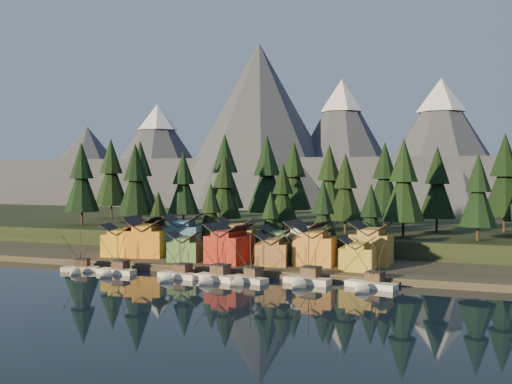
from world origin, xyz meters
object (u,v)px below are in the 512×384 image
(boat_1, at_px, (114,266))
(boat_3, at_px, (213,270))
(boat_6, at_px, (369,279))
(boat_5, at_px, (305,273))
(boat_0, at_px, (79,264))
(house_front_0, at_px, (120,239))
(boat_4, at_px, (246,272))
(boat_2, at_px, (175,269))
(house_back_0, at_px, (144,233))
(house_back_1, at_px, (183,233))
(house_front_1, at_px, (146,237))

(boat_1, height_order, boat_3, boat_3)
(boat_3, xyz_separation_m, boat_6, (31.96, 2.78, -0.40))
(boat_5, bearing_deg, boat_0, -165.00)
(boat_3, relative_size, boat_6, 1.05)
(house_front_0, bearing_deg, boat_1, -76.15)
(boat_0, distance_m, boat_4, 40.75)
(boat_2, height_order, boat_6, boat_6)
(boat_6, bearing_deg, boat_2, -158.98)
(boat_6, xyz_separation_m, house_back_0, (-64.04, 24.32, 4.36))
(boat_5, height_order, house_back_1, house_back_1)
(house_front_0, xyz_separation_m, house_back_0, (0.96, 10.27, 0.60))
(house_front_0, height_order, house_back_0, house_back_0)
(boat_5, height_order, house_front_1, house_front_1)
(boat_0, height_order, house_back_0, house_back_0)
(house_front_0, bearing_deg, boat_2, -48.74)
(boat_2, relative_size, house_front_0, 1.12)
(house_front_1, bearing_deg, boat_6, -27.79)
(boat_5, height_order, house_front_0, boat_5)
(boat_4, height_order, house_back_0, house_back_0)
(boat_1, height_order, boat_4, boat_4)
(house_front_1, bearing_deg, house_back_1, 33.86)
(boat_0, bearing_deg, boat_3, -17.17)
(boat_0, relative_size, boat_4, 0.93)
(boat_1, height_order, boat_5, boat_5)
(boat_3, distance_m, house_front_1, 32.17)
(boat_4, xyz_separation_m, house_back_1, (-26.52, 24.50, 4.68))
(boat_0, distance_m, house_back_0, 27.12)
(boat_5, bearing_deg, boat_4, -157.61)
(boat_0, relative_size, boat_2, 0.93)
(house_back_1, bearing_deg, boat_2, -79.56)
(boat_1, distance_m, boat_6, 56.22)
(boat_0, relative_size, house_front_0, 1.04)
(boat_0, bearing_deg, boat_5, -13.73)
(boat_2, bearing_deg, house_front_0, 155.49)
(boat_0, height_order, boat_6, boat_6)
(boat_1, height_order, boat_6, boat_6)
(house_back_0, relative_size, house_back_1, 0.85)
(boat_3, bearing_deg, house_front_1, 157.27)
(boat_0, xyz_separation_m, house_front_0, (0.74, 16.43, 3.85))
(boat_3, xyz_separation_m, house_front_1, (-26.31, 18.04, 4.14))
(house_front_0, bearing_deg, house_back_0, 70.75)
(boat_1, height_order, house_back_1, house_back_1)
(boat_5, xyz_separation_m, house_front_0, (-52.11, 13.87, 3.40))
(house_front_1, relative_size, house_back_0, 1.19)
(boat_3, bearing_deg, boat_6, 16.67)
(boat_0, distance_m, boat_5, 52.91)
(boat_2, xyz_separation_m, house_back_0, (-23.25, 27.13, 4.33))
(boat_2, distance_m, house_front_0, 29.74)
(boat_0, xyz_separation_m, boat_5, (52.84, 2.56, 0.45))
(boat_1, relative_size, boat_5, 0.88)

